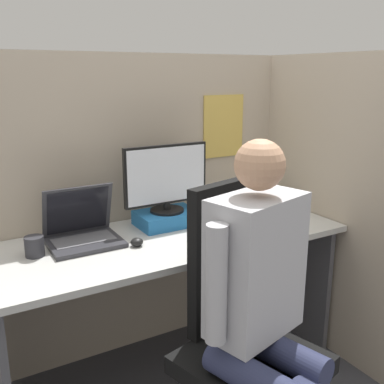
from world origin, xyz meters
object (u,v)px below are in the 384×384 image
(office_chair, at_px, (242,323))
(carrot_toy, at_px, (241,231))
(laptop, at_px, (83,232))
(pen_cup, at_px, (34,246))
(paper_box, at_px, (167,218))
(person, at_px, (262,301))
(monitor, at_px, (166,178))
(stapler, at_px, (278,201))

(office_chair, bearing_deg, carrot_toy, 54.64)
(laptop, relative_size, pen_cup, 3.66)
(laptop, distance_m, pen_cup, 0.23)
(paper_box, height_order, person, person)
(monitor, distance_m, carrot_toy, 0.46)
(carrot_toy, relative_size, pen_cup, 1.83)
(stapler, relative_size, person, 0.09)
(paper_box, distance_m, pen_cup, 0.67)
(monitor, bearing_deg, person, -95.48)
(laptop, height_order, carrot_toy, laptop)
(carrot_toy, bearing_deg, person, -119.78)
(monitor, bearing_deg, paper_box, -90.00)
(monitor, distance_m, office_chair, 0.83)
(paper_box, relative_size, person, 0.24)
(monitor, height_order, carrot_toy, monitor)
(paper_box, relative_size, office_chair, 0.28)
(carrot_toy, xyz_separation_m, office_chair, (-0.27, -0.38, -0.21))
(stapler, relative_size, office_chair, 0.11)
(office_chair, distance_m, pen_cup, 0.92)
(laptop, bearing_deg, pen_cup, -168.63)
(carrot_toy, xyz_separation_m, person, (-0.31, -0.55, -0.02))
(carrot_toy, bearing_deg, office_chair, -125.36)
(stapler, distance_m, person, 1.16)
(pen_cup, bearing_deg, paper_box, 6.57)
(office_chair, relative_size, person, 0.85)
(monitor, distance_m, person, 0.91)
(carrot_toy, bearing_deg, laptop, 156.55)
(paper_box, distance_m, office_chair, 0.74)
(monitor, xyz_separation_m, laptop, (-0.45, -0.04, -0.19))
(paper_box, xyz_separation_m, person, (-0.08, -0.87, -0.03))
(office_chair, bearing_deg, paper_box, 86.82)
(monitor, distance_m, laptop, 0.49)
(laptop, bearing_deg, person, -66.59)
(monitor, height_order, pen_cup, monitor)
(laptop, relative_size, person, 0.25)
(laptop, bearing_deg, stapler, 0.33)
(monitor, bearing_deg, stapler, -2.29)
(paper_box, distance_m, laptop, 0.45)
(stapler, bearing_deg, person, -133.28)
(monitor, bearing_deg, carrot_toy, -55.17)
(person, bearing_deg, office_chair, 75.13)
(stapler, relative_size, pen_cup, 1.42)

